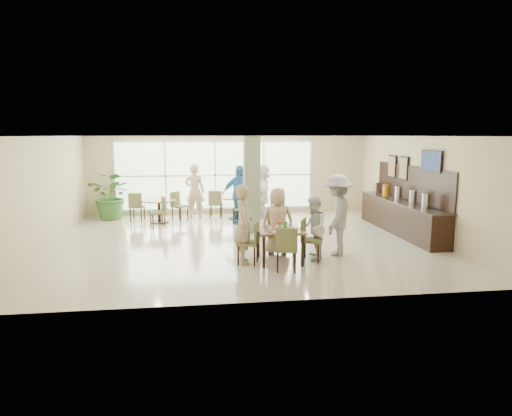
{
  "coord_description": "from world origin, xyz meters",
  "views": [
    {
      "loc": [
        -1.25,
        -11.87,
        2.83
      ],
      "look_at": [
        0.2,
        -1.2,
        1.1
      ],
      "focal_mm": 32.0,
      "sensor_mm": 36.0,
      "label": 1
    }
  ],
  "objects": [
    {
      "name": "tabletop_clutter",
      "position": [
        0.64,
        -2.08,
        0.81
      ],
      "size": [
        0.71,
        0.78,
        0.21
      ],
      "color": "white",
      "rests_on": "main_table"
    },
    {
      "name": "teen_right",
      "position": [
        1.41,
        -1.96,
        0.73
      ],
      "size": [
        0.69,
        0.81,
        1.46
      ],
      "primitive_type": "imported",
      "rotation": [
        0.0,
        0.0,
        -1.78
      ],
      "color": "white",
      "rests_on": "ground"
    },
    {
      "name": "buffet_counter",
      "position": [
        4.7,
        0.51,
        0.55
      ],
      "size": [
        0.64,
        4.7,
        1.95
      ],
      "color": "black",
      "rests_on": "ground"
    },
    {
      "name": "framed_art_a",
      "position": [
        4.95,
        1.0,
        1.85
      ],
      "size": [
        0.05,
        0.55,
        0.7
      ],
      "color": "black",
      "rests_on": "ground"
    },
    {
      "name": "teen_left",
      "position": [
        -0.18,
        -2.04,
        0.88
      ],
      "size": [
        0.45,
        0.66,
        1.76
      ],
      "primitive_type": "imported",
      "rotation": [
        0.0,
        0.0,
        1.62
      ],
      "color": "tan",
      "rests_on": "ground"
    },
    {
      "name": "chairs_table_right",
      "position": [
        0.17,
        3.42,
        0.47
      ],
      "size": [
        1.93,
        1.92,
        0.95
      ],
      "color": "olive",
      "rests_on": "ground"
    },
    {
      "name": "teen_standing",
      "position": [
        2.07,
        -1.64,
        0.96
      ],
      "size": [
        1.21,
        1.43,
        1.92
      ],
      "primitive_type": "imported",
      "rotation": [
        0.0,
        0.0,
        -2.05
      ],
      "color": "#9F9FA2",
      "rests_on": "ground"
    },
    {
      "name": "wall_tv",
      "position": [
        4.94,
        -0.6,
        2.15
      ],
      "size": [
        0.06,
        1.0,
        0.58
      ],
      "color": "black",
      "rests_on": "ground"
    },
    {
      "name": "chairs_table_left",
      "position": [
        -2.43,
        3.05,
        0.47
      ],
      "size": [
        1.98,
        1.8,
        0.95
      ],
      "color": "olive",
      "rests_on": "ground"
    },
    {
      "name": "adult_a",
      "position": [
        0.16,
        2.57,
        0.94
      ],
      "size": [
        1.13,
        0.68,
        1.88
      ],
      "primitive_type": "imported",
      "rotation": [
        0.0,
        0.0,
        0.05
      ],
      "color": "teal",
      "rests_on": "ground"
    },
    {
      "name": "room_shell",
      "position": [
        0.0,
        0.0,
        1.7
      ],
      "size": [
        10.0,
        10.0,
        10.0
      ],
      "color": "white",
      "rests_on": "ground"
    },
    {
      "name": "framed_art_b",
      "position": [
        4.95,
        1.8,
        1.85
      ],
      "size": [
        0.05,
        0.55,
        0.7
      ],
      "color": "black",
      "rests_on": "ground"
    },
    {
      "name": "window_bank",
      "position": [
        -0.5,
        4.46,
        1.4
      ],
      "size": [
        7.0,
        0.04,
        7.0
      ],
      "color": "silver",
      "rests_on": "ground"
    },
    {
      "name": "adult_standing",
      "position": [
        -1.25,
        3.72,
        0.93
      ],
      "size": [
        0.77,
        0.61,
        1.86
      ],
      "primitive_type": "imported",
      "rotation": [
        0.0,
        0.0,
        2.88
      ],
      "color": "tan",
      "rests_on": "ground"
    },
    {
      "name": "teen_far",
      "position": [
        0.7,
        -1.39,
        0.8
      ],
      "size": [
        0.84,
        0.53,
        1.61
      ],
      "primitive_type": "imported",
      "rotation": [
        0.0,
        0.0,
        3.01
      ],
      "color": "tan",
      "rests_on": "ground"
    },
    {
      "name": "potted_plant",
      "position": [
        -4.01,
        3.88,
        0.81
      ],
      "size": [
        1.92,
        1.92,
        1.62
      ],
      "primitive_type": "imported",
      "rotation": [
        0.0,
        0.0,
        -0.42
      ],
      "color": "#386A2A",
      "rests_on": "ground"
    },
    {
      "name": "ground",
      "position": [
        0.0,
        0.0,
        0.0
      ],
      "size": [
        10.0,
        10.0,
        0.0
      ],
      "primitive_type": "plane",
      "color": "beige",
      "rests_on": "ground"
    },
    {
      "name": "adult_b",
      "position": [
        1.05,
        3.49,
        0.92
      ],
      "size": [
        0.74,
        1.71,
        1.84
      ],
      "primitive_type": "imported",
      "rotation": [
        0.0,
        0.0,
        -1.57
      ],
      "color": "white",
      "rests_on": "ground"
    },
    {
      "name": "main_table",
      "position": [
        0.62,
        -2.07,
        0.66
      ],
      "size": [
        1.01,
        1.01,
        0.75
      ],
      "color": "brown",
      "rests_on": "ground"
    },
    {
      "name": "column",
      "position": [
        0.4,
        1.2,
        1.4
      ],
      "size": [
        0.45,
        0.45,
        2.8
      ],
      "primitive_type": "cube",
      "color": "#69704E",
      "rests_on": "ground"
    },
    {
      "name": "round_table_right",
      "position": [
        0.19,
        3.43,
        0.59
      ],
      "size": [
        1.2,
        1.2,
        0.75
      ],
      "color": "brown",
      "rests_on": "ground"
    },
    {
      "name": "round_table_left",
      "position": [
        -2.4,
        3.05,
        0.58
      ],
      "size": [
        1.12,
        1.12,
        0.75
      ],
      "color": "brown",
      "rests_on": "ground"
    },
    {
      "name": "chairs_main_table",
      "position": [
        0.64,
        -2.07,
        0.47
      ],
      "size": [
        2.05,
        1.95,
        0.95
      ],
      "color": "olive",
      "rests_on": "ground"
    }
  ]
}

